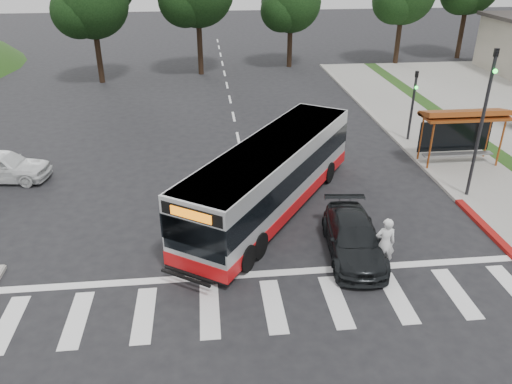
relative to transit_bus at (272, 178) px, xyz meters
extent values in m
plane|color=black|center=(-0.77, -1.26, -1.49)|extent=(140.00, 140.00, 0.00)
cube|color=gray|center=(10.23, 6.74, -1.43)|extent=(4.00, 40.00, 0.12)
cube|color=#9E9991|center=(8.23, 6.74, -1.41)|extent=(0.30, 40.00, 0.15)
cube|color=maroon|center=(8.23, -3.26, -1.41)|extent=(0.32, 6.00, 0.15)
cube|color=silver|center=(-0.77, -6.26, -1.48)|extent=(18.00, 2.60, 0.01)
cylinder|color=#994619|center=(8.23, 3.14, -0.22)|extent=(0.10, 0.10, 2.30)
cylinder|color=#994619|center=(11.83, 3.14, -0.22)|extent=(0.10, 0.10, 2.30)
cylinder|color=#994619|center=(8.23, 4.34, -0.22)|extent=(0.10, 0.10, 2.30)
cylinder|color=#994619|center=(11.83, 4.34, -0.22)|extent=(0.10, 0.10, 2.30)
cube|color=#994619|center=(10.03, 3.74, 1.08)|extent=(4.20, 1.60, 0.12)
cube|color=#994619|center=(10.03, 3.79, 1.23)|extent=(4.20, 1.32, 0.51)
cube|color=black|center=(10.03, 4.34, -0.17)|extent=(3.80, 0.06, 1.60)
cube|color=gray|center=(10.03, 3.74, -0.92)|extent=(3.60, 0.40, 0.08)
cylinder|color=black|center=(8.83, 0.24, 1.76)|extent=(0.14, 0.14, 6.50)
imported|color=black|center=(8.83, 0.24, 4.51)|extent=(0.16, 0.20, 1.00)
sphere|color=#19E533|center=(8.83, 0.06, 4.16)|extent=(0.18, 0.18, 0.18)
cylinder|color=black|center=(8.83, 7.24, 0.51)|extent=(0.14, 0.14, 4.00)
imported|color=black|center=(8.83, 7.24, 2.01)|extent=(0.16, 0.20, 1.00)
sphere|color=#19E533|center=(8.83, 7.06, 1.66)|extent=(0.18, 0.18, 0.18)
cylinder|color=black|center=(15.23, 26.74, 0.81)|extent=(0.44, 0.44, 4.40)
sphere|color=black|center=(14.25, 26.04, 4.11)|extent=(3.92, 3.92, 3.92)
cylinder|color=black|center=(22.23, 28.74, 0.93)|extent=(0.44, 0.44, 4.84)
cylinder|color=black|center=(-2.77, 24.74, 0.93)|extent=(0.44, 0.44, 4.84)
sphere|color=black|center=(-3.82, 23.99, 4.56)|extent=(4.20, 4.20, 4.20)
cylinder|color=black|center=(5.23, 26.74, 0.49)|extent=(0.44, 0.44, 3.96)
sphere|color=black|center=(5.23, 26.74, 4.09)|extent=(5.20, 5.20, 5.20)
sphere|color=black|center=(4.32, 26.09, 3.46)|extent=(3.64, 3.64, 3.64)
cylinder|color=black|center=(-10.77, 22.74, 0.71)|extent=(0.44, 0.44, 4.40)
sphere|color=black|center=(-10.77, 22.74, 4.71)|extent=(5.60, 5.60, 5.60)
sphere|color=black|center=(-11.75, 22.04, 4.01)|extent=(3.92, 3.92, 3.92)
imported|color=silver|center=(3.32, -4.55, -0.53)|extent=(0.73, 0.51, 1.92)
imported|color=black|center=(2.49, -3.66, -0.82)|extent=(2.30, 4.76, 1.33)
imported|color=silver|center=(-12.27, 4.24, -0.74)|extent=(4.57, 2.36, 1.48)
camera|label=1|loc=(-2.63, -18.49, 8.73)|focal=35.00mm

